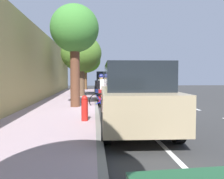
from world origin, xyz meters
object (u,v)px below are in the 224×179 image
street_tree_far_end (75,31)px  street_tree_mid_block (81,54)px  parked_sedan_red_mid (114,90)px  cyclist_with_backpack (101,87)px  bicycle_at_curb (105,100)px  parked_sedan_grey_nearest (104,84)px  parked_suv_dark_blue_second (106,83)px  street_tree_near_cyclist (85,61)px  parked_suv_tan_far (134,96)px  fire_hydrant (85,108)px

street_tree_far_end → street_tree_mid_block: bearing=-90.0°
street_tree_mid_block → parked_sedan_red_mid: bearing=122.5°
parked_sedan_red_mid → cyclist_with_backpack: (0.84, 1.64, 0.31)m
bicycle_at_curb → parked_sedan_grey_nearest: bearing=-92.1°
parked_suv_dark_blue_second → street_tree_mid_block: size_ratio=1.05×
bicycle_at_curb → street_tree_near_cyclist: street_tree_near_cyclist is taller
parked_sedan_grey_nearest → bicycle_at_curb: (0.52, 13.97, -0.37)m
bicycle_at_curb → street_tree_mid_block: 6.28m
parked_suv_tan_far → parked_suv_dark_blue_second: bearing=-89.5°
parked_sedan_red_mid → parked_suv_tan_far: size_ratio=0.94×
street_tree_near_cyclist → cyclist_with_backpack: bearing=95.3°
parked_sedan_grey_nearest → parked_suv_dark_blue_second: bearing=89.7°
street_tree_far_end → fire_hydrant: (-0.59, 3.66, -3.20)m
parked_suv_dark_blue_second → bicycle_at_curb: 8.25m
parked_sedan_grey_nearest → street_tree_far_end: (2.00, 14.63, 3.02)m
cyclist_with_backpack → bicycle_at_curb: bearing=116.8°
cyclist_with_backpack → parked_suv_dark_blue_second: bearing=-95.2°
parked_suv_tan_far → bicycle_at_curb: 5.17m
parked_suv_tan_far → parked_sedan_red_mid: bearing=-90.2°
street_tree_far_end → parked_sedan_red_mid: bearing=-127.4°
parked_sedan_red_mid → fire_hydrant: bearing=76.7°
parked_sedan_grey_nearest → parked_sedan_red_mid: same height
parked_suv_dark_blue_second → fire_hydrant: (1.38, 12.54, -0.45)m
parked_sedan_grey_nearest → street_tree_mid_block: bearing=76.9°
cyclist_with_backpack → street_tree_mid_block: (1.26, -4.94, 2.18)m
parked_sedan_grey_nearest → parked_suv_tan_far: parked_suv_tan_far is taller
parked_sedan_red_mid → street_tree_far_end: bearing=52.6°
parked_suv_dark_blue_second → cyclist_with_backpack: (0.71, 7.77, 0.04)m
fire_hydrant → bicycle_at_curb: bearing=-101.7°
parked_suv_dark_blue_second → street_tree_far_end: 9.49m
parked_sedan_grey_nearest → street_tree_mid_block: size_ratio=1.00×
parked_sedan_red_mid → street_tree_near_cyclist: bearing=-80.1°
parked_sedan_red_mid → fire_hydrant: 6.59m
parked_sedan_red_mid → street_tree_near_cyclist: size_ratio=0.99×
parked_suv_dark_blue_second → street_tree_far_end: bearing=77.5°
street_tree_near_cyclist → parked_suv_tan_far: bearing=96.2°
parked_suv_tan_far → street_tree_mid_block: street_tree_mid_block is taller
parked_sedan_red_mid → parked_suv_dark_blue_second: bearing=-88.8°
street_tree_near_cyclist → parked_sedan_grey_nearest: bearing=175.7°
parked_sedan_red_mid → parked_suv_tan_far: parked_suv_tan_far is taller
cyclist_with_backpack → street_tree_far_end: 3.18m
parked_sedan_red_mid → bicycle_at_curb: 2.21m
cyclist_with_backpack → fire_hydrant: cyclist_with_backpack is taller
parked_sedan_grey_nearest → parked_sedan_red_mid: bearing=90.5°
bicycle_at_curb → fire_hydrant: (0.89, 4.32, 0.19)m
parked_sedan_red_mid → street_tree_mid_block: size_ratio=1.00×
street_tree_near_cyclist → street_tree_far_end: bearing=90.0°
parked_sedan_red_mid → cyclist_with_backpack: size_ratio=2.57×
parked_sedan_grey_nearest → street_tree_mid_block: 9.16m
fire_hydrant → cyclist_with_backpack: bearing=-98.0°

